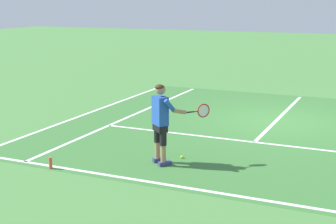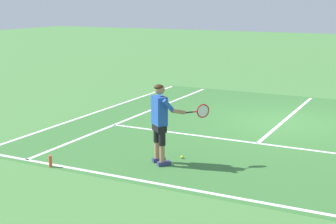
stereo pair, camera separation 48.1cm
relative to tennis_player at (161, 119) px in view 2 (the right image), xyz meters
name	(u,v)px [view 2 (the right image)]	position (x,y,z in m)	size (l,w,h in m)	color
ground_plane	(283,122)	(1.38, 4.86, -0.99)	(80.00, 80.00, 0.00)	#477F3D
court_inner_surface	(273,130)	(1.38, 3.87, -0.99)	(10.98, 10.32, 0.00)	#387033
line_baseline	(200,191)	(1.38, -1.09, -0.99)	(10.98, 0.10, 0.01)	white
line_service	(257,143)	(1.38, 2.43, -0.99)	(8.23, 0.10, 0.01)	white
line_centre_service	(289,117)	(1.38, 5.63, -0.99)	(0.10, 6.40, 0.01)	white
line_singles_left	(140,114)	(-2.74, 3.87, -0.99)	(0.10, 9.92, 0.01)	white
line_doubles_left	(102,110)	(-4.11, 3.87, -0.99)	(0.10, 9.92, 0.01)	white
tennis_player	(161,119)	(0.00, 0.00, 0.00)	(1.12, 0.81, 1.71)	navy
tennis_ball_near_feet	(182,157)	(0.25, 0.52, -0.96)	(0.07, 0.07, 0.07)	#CCE02D
water_bottle	(50,161)	(-1.96, -1.22, -0.87)	(0.07, 0.07, 0.24)	#E04C38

